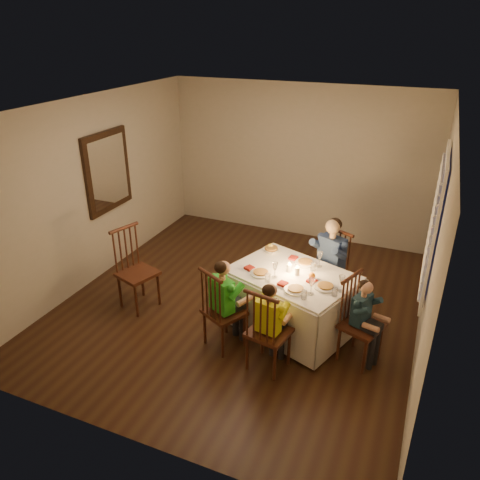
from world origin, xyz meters
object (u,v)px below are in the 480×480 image
at_px(dining_table, 292,289).
at_px(child_green, 225,344).
at_px(chair_near_left, 225,344).
at_px(chair_near_right, 268,366).
at_px(chair_end, 357,359).
at_px(chair_adult, 326,302).
at_px(chair_extra, 141,305).
at_px(child_yellow, 268,366).
at_px(serving_bowl, 271,250).
at_px(adult, 326,302).
at_px(child_teal, 357,359).

height_order(dining_table, child_green, dining_table).
distance_m(dining_table, chair_near_left, 1.04).
relative_size(chair_near_right, chair_end, 1.00).
bearing_deg(dining_table, chair_adult, 86.72).
bearing_deg(chair_extra, dining_table, -62.02).
relative_size(child_green, child_yellow, 1.05).
xyz_separation_m(chair_extra, child_yellow, (1.99, -0.48, 0.00)).
xyz_separation_m(chair_near_left, serving_bowl, (0.18, 1.09, 0.78)).
relative_size(chair_adult, chair_near_right, 1.00).
distance_m(chair_end, adult, 1.18).
bearing_deg(serving_bowl, child_yellow, -71.31).
distance_m(chair_extra, child_yellow, 2.04).
relative_size(chair_near_right, chair_extra, 0.93).
bearing_deg(chair_near_left, child_yellow, -168.22).
distance_m(chair_near_right, adult, 1.55).
distance_m(chair_near_right, child_teal, 1.03).
xyz_separation_m(dining_table, chair_extra, (-1.99, -0.34, -0.54)).
bearing_deg(serving_bowl, chair_adult, 20.28).
relative_size(dining_table, chair_adult, 1.67).
bearing_deg(adult, chair_near_left, -98.12).
relative_size(chair_near_right, child_yellow, 0.97).
distance_m(chair_near_left, chair_end, 1.54).
distance_m(child_green, serving_bowl, 1.35).
bearing_deg(child_green, dining_table, -105.33).
bearing_deg(child_yellow, chair_adult, -90.43).
distance_m(chair_adult, child_green, 1.62).
bearing_deg(child_teal, dining_table, 91.37).
bearing_deg(serving_bowl, chair_near_right, -71.31).
distance_m(chair_near_left, chair_near_right, 0.62).
bearing_deg(chair_adult, adult, 0.00).
xyz_separation_m(dining_table, adult, (0.29, 0.70, -0.54)).
height_order(dining_table, chair_near_right, dining_table).
xyz_separation_m(chair_near_left, chair_extra, (-1.39, 0.32, 0.00)).
xyz_separation_m(chair_adult, serving_bowl, (-0.72, -0.27, 0.78)).
height_order(chair_adult, child_yellow, child_yellow).
height_order(child_green, child_yellow, child_green).
xyz_separation_m(adult, child_yellow, (-0.29, -1.52, 0.00)).
bearing_deg(serving_bowl, chair_end, -29.47).
xyz_separation_m(chair_end, child_teal, (0.00, 0.00, 0.00)).
bearing_deg(chair_near_right, child_teal, -140.02).
relative_size(chair_end, adult, 0.83).
xyz_separation_m(chair_adult, chair_end, (0.60, -1.01, 0.00)).
relative_size(chair_extra, serving_bowl, 5.30).
relative_size(dining_table, child_yellow, 1.62).
distance_m(dining_table, chair_extra, 2.09).
bearing_deg(chair_near_right, chair_adult, -90.43).
relative_size(dining_table, child_green, 1.53).
distance_m(chair_near_right, serving_bowl, 1.54).
xyz_separation_m(adult, child_teal, (0.60, -1.01, 0.00)).
xyz_separation_m(child_yellow, child_teal, (0.90, 0.51, 0.00)).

